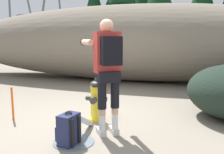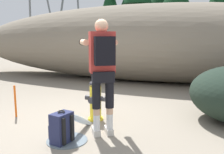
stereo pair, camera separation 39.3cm
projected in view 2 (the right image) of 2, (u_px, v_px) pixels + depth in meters
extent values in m
cube|color=gray|center=(79.00, 121.00, 4.37)|extent=(56.00, 56.00, 0.04)
ellipsoid|color=#756B5B|center=(141.00, 43.00, 8.30)|extent=(14.14, 3.20, 2.59)
cylinder|color=yellow|center=(96.00, 118.00, 4.40)|extent=(0.28, 0.28, 0.04)
cylinder|color=yellow|center=(95.00, 102.00, 4.35)|extent=(0.20, 0.20, 0.58)
ellipsoid|color=#333338|center=(95.00, 83.00, 4.29)|extent=(0.21, 0.21, 0.10)
cylinder|color=#333338|center=(95.00, 79.00, 4.28)|extent=(0.06, 0.06, 0.05)
cylinder|color=#333338|center=(88.00, 97.00, 4.39)|extent=(0.09, 0.09, 0.09)
cylinder|color=#333338|center=(103.00, 99.00, 4.28)|extent=(0.09, 0.09, 0.09)
cylinder|color=#333338|center=(92.00, 100.00, 4.20)|extent=(0.11, 0.09, 0.11)
ellipsoid|color=silver|center=(81.00, 120.00, 3.85)|extent=(0.10, 0.88, 0.53)
cylinder|color=slate|center=(67.00, 140.00, 3.49)|extent=(0.59, 0.59, 0.01)
cube|color=beige|center=(96.00, 131.00, 3.72)|extent=(0.23, 0.27, 0.09)
cylinder|color=white|center=(97.00, 122.00, 3.64)|extent=(0.10, 0.10, 0.24)
cylinder|color=#DBAD89|center=(97.00, 112.00, 3.61)|extent=(0.10, 0.10, 0.10)
cylinder|color=black|center=(96.00, 94.00, 3.57)|extent=(0.13, 0.13, 0.43)
cube|color=beige|center=(109.00, 130.00, 3.77)|extent=(0.23, 0.27, 0.09)
cylinder|color=white|center=(110.00, 121.00, 3.68)|extent=(0.10, 0.10, 0.24)
cylinder|color=#DBAD89|center=(110.00, 111.00, 3.66)|extent=(0.10, 0.10, 0.10)
cylinder|color=black|center=(110.00, 94.00, 3.62)|extent=(0.13, 0.13, 0.43)
cube|color=black|center=(103.00, 76.00, 3.55)|extent=(0.38, 0.34, 0.16)
cube|color=#B2332D|center=(102.00, 52.00, 3.56)|extent=(0.43, 0.40, 0.60)
cube|color=black|center=(105.00, 51.00, 3.36)|extent=(0.32, 0.29, 0.40)
sphere|color=#DBAD89|center=(102.00, 26.00, 3.51)|extent=(0.20, 0.20, 0.20)
cube|color=black|center=(100.00, 26.00, 3.60)|extent=(0.14, 0.10, 0.04)
cylinder|color=#DBAD89|center=(84.00, 42.00, 3.84)|extent=(0.40, 0.53, 0.09)
sphere|color=black|center=(82.00, 42.00, 4.10)|extent=(0.11, 0.11, 0.11)
cylinder|color=#DBAD89|center=(111.00, 42.00, 3.94)|extent=(0.40, 0.53, 0.09)
sphere|color=black|center=(108.00, 42.00, 4.20)|extent=(0.11, 0.11, 0.11)
cube|color=#23284C|center=(62.00, 128.00, 3.39)|extent=(0.25, 0.33, 0.44)
cube|color=#23284C|center=(55.00, 131.00, 3.46)|extent=(0.10, 0.22, 0.20)
torus|color=black|center=(61.00, 111.00, 3.35)|extent=(0.10, 0.10, 0.02)
cube|color=black|center=(64.00, 132.00, 3.26)|extent=(0.04, 0.05, 0.37)
cube|color=black|center=(72.00, 128.00, 3.40)|extent=(0.04, 0.05, 0.37)
cylinder|color=#47331E|center=(110.00, 49.00, 15.36)|extent=(0.24, 0.24, 1.60)
cone|color=#0F3319|center=(110.00, 9.00, 14.97)|extent=(1.98, 1.98, 3.27)
cylinder|color=#47331E|center=(136.00, 53.00, 14.74)|extent=(0.34, 0.34, 1.06)
cone|color=#0F3319|center=(137.00, 21.00, 14.43)|extent=(2.81, 2.81, 2.83)
cylinder|color=#47331E|center=(162.00, 52.00, 15.80)|extent=(0.34, 0.34, 1.07)
cone|color=#0F3319|center=(163.00, 22.00, 15.49)|extent=(2.84, 2.84, 2.86)
cylinder|color=#47331E|center=(174.00, 53.00, 14.76)|extent=(0.35, 0.35, 1.06)
cone|color=#0F3319|center=(175.00, 24.00, 14.48)|extent=(2.95, 2.95, 2.43)
cylinder|color=#47331E|center=(217.00, 51.00, 12.76)|extent=(0.28, 0.28, 1.52)
cone|color=#0F3319|center=(220.00, 3.00, 12.37)|extent=(2.29, 2.29, 3.39)
cylinder|color=slate|center=(79.00, 17.00, 21.48)|extent=(1.04, 1.04, 6.58)
cylinder|color=slate|center=(51.00, 18.00, 22.51)|extent=(1.04, 1.04, 6.58)
cylinder|color=slate|center=(61.00, 14.00, 18.79)|extent=(1.04, 1.04, 6.58)
cylinder|color=slate|center=(30.00, 16.00, 19.82)|extent=(1.04, 1.04, 6.58)
torus|color=slate|center=(56.00, 16.00, 20.65)|extent=(3.13, 3.13, 0.10)
cylinder|color=#E55914|center=(15.00, 101.00, 4.50)|extent=(0.04, 0.04, 0.60)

